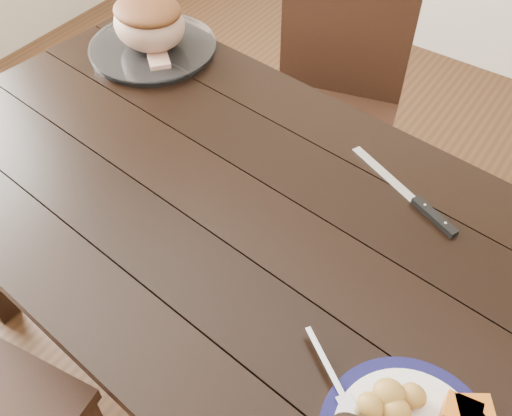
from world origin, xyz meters
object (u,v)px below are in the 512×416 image
Objects in this scene: chair_far at (332,95)px; dining_table at (232,230)px; roast_joint at (149,24)px; fork at (334,379)px; carving_knife at (421,205)px; serving_platter at (153,49)px.

dining_table is at bearing 85.03° from chair_far.
chair_far is at bearing 45.39° from roast_joint.
fork is 0.52× the size of carving_knife.
dining_table is 5.53× the size of carving_knife.
roast_joint is 0.89m from carving_knife.
roast_joint is at bearing 29.19° from chair_far.
serving_platter is (-0.39, -0.39, 0.23)m from chair_far.
dining_table is 8.04× the size of roast_joint.
fork is at bearing -61.46° from carving_knife.
fork is (0.39, -0.23, 0.11)m from dining_table.
serving_platter reaches higher than dining_table.
dining_table is at bearing -124.20° from carving_knife.
fork is at bearing -31.98° from serving_platter.
dining_table is 0.76m from chair_far.
roast_joint is (-0.53, 0.34, 0.18)m from dining_table.
fork is at bearing -31.98° from roast_joint.
roast_joint is (0.00, 0.00, 0.08)m from serving_platter.
fork reaches higher than serving_platter.
serving_platter is at bearing -178.73° from fork.
dining_table is 4.79× the size of serving_platter.
chair_far is at bearing 101.23° from dining_table.
carving_knife is at bearing 33.21° from dining_table.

